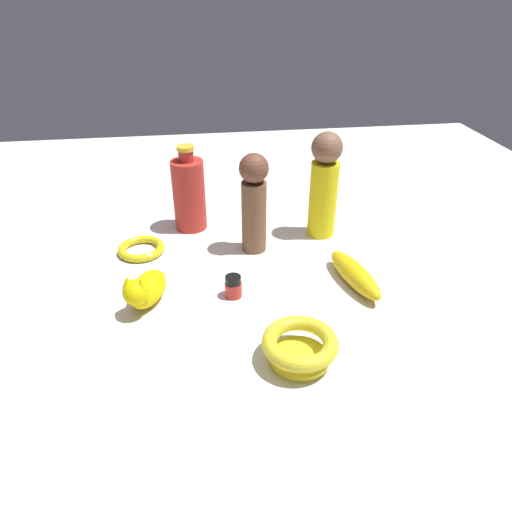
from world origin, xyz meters
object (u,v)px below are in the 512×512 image
at_px(banana, 355,274).
at_px(cat_figurine, 145,289).
at_px(person_figure_child, 324,184).
at_px(bottle_tall, 189,193).
at_px(bowl, 300,346).
at_px(nail_polish_jar, 233,287).
at_px(bangle, 141,249).
at_px(person_figure_adult, 254,201).

relative_size(banana, cat_figurine, 1.28).
relative_size(person_figure_child, bottle_tall, 1.20).
xyz_separation_m(person_figure_child, bottle_tall, (0.08, 0.31, -0.04)).
bearing_deg(person_figure_child, bowl, 160.79).
bearing_deg(nail_polish_jar, bangle, 44.25).
relative_size(bowl, bangle, 1.19).
bearing_deg(person_figure_adult, person_figure_child, -73.39).
height_order(bowl, banana, bowl).
bearing_deg(bottle_tall, person_figure_child, -104.16).
height_order(person_figure_child, bangle, person_figure_child).
bearing_deg(person_figure_adult, bottle_tall, 47.38).
bearing_deg(bangle, person_figure_child, -86.02).
bearing_deg(person_figure_adult, banana, -132.57).
height_order(bowl, cat_figurine, cat_figurine).
relative_size(bangle, person_figure_adult, 0.46).
bearing_deg(person_figure_child, cat_figurine, 119.66).
relative_size(person_figure_child, cat_figurine, 1.79).
bearing_deg(bowl, banana, -38.47).
xyz_separation_m(banana, nail_polish_jar, (-0.01, 0.25, -0.00)).
bearing_deg(nail_polish_jar, person_figure_adult, -20.33).
bearing_deg(cat_figurine, bottle_tall, -16.63).
height_order(person_figure_child, cat_figurine, person_figure_child).
xyz_separation_m(bowl, nail_polish_jar, (0.19, 0.09, -0.01)).
relative_size(bangle, nail_polish_jar, 2.33).
height_order(bowl, bangle, bowl).
height_order(banana, nail_polish_jar, same).
height_order(person_figure_child, bottle_tall, person_figure_child).
bearing_deg(bottle_tall, cat_figurine, 163.37).
relative_size(bowl, banana, 0.70).
relative_size(banana, person_figure_adult, 0.79).
height_order(banana, bangle, banana).
relative_size(person_figure_child, nail_polish_jar, 5.54).
bearing_deg(bottle_tall, nail_polish_jar, -166.09).
relative_size(person_figure_child, bangle, 2.38).
relative_size(bottle_tall, nail_polish_jar, 4.61).
bearing_deg(banana, bangle, -125.87).
xyz_separation_m(bangle, cat_figurine, (-0.20, -0.02, 0.03)).
height_order(person_figure_child, nail_polish_jar, person_figure_child).
bearing_deg(bangle, person_figure_adult, -94.71).
relative_size(bowl, cat_figurine, 0.89).
distance_m(person_figure_child, nail_polish_jar, 0.34).
bearing_deg(bowl, person_figure_adult, 3.74).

